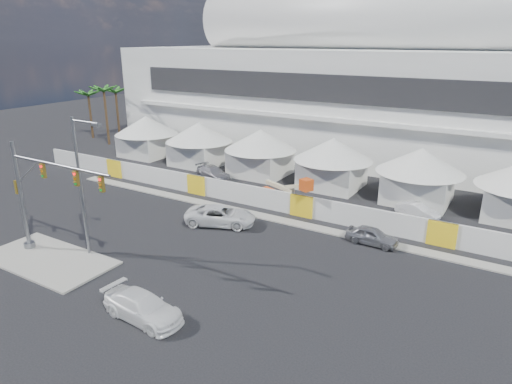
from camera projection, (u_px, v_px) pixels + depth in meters
The scene contains 15 objects.
ground at pixel (138, 264), 32.71m from camera, with size 160.00×160.00×0.00m, color black.
median_island at pixel (48, 260), 33.20m from camera, with size 10.00×5.00×0.15m, color gray.
far_curb at pixel (464, 261), 33.01m from camera, with size 80.00×1.20×0.12m, color gray.
stadium at pixel (414, 86), 59.04m from camera, with size 80.00×24.80×21.98m.
tent_row at pixel (295, 153), 50.90m from camera, with size 53.40×8.40×5.40m.
hoarding_fence at pixel (302, 206), 41.20m from camera, with size 70.00×0.25×2.00m, color silver.
palm_cluster at pixel (116, 96), 70.82m from camera, with size 10.60×10.60×8.55m.
sedan_silver at pixel (372, 236), 35.69m from camera, with size 4.08×1.64×1.39m, color #9B9CA0.
pickup_curb at pixel (221, 216), 39.36m from camera, with size 6.04×2.79×1.68m, color silver.
pickup_near at pixel (143, 307), 26.13m from camera, with size 5.26×2.14×1.53m, color white.
lot_car_a at pixel (418, 210), 41.10m from camera, with size 3.84×1.34×1.27m, color silver.
lot_car_c at pixel (213, 173), 52.21m from camera, with size 5.02×2.04×1.46m, color #A2A2A7.
traffic_mast at pixel (37, 196), 32.59m from camera, with size 10.25×0.80×8.26m.
streetlight_median at pixel (82, 179), 32.06m from camera, with size 2.82×0.28×10.20m.
boom_lift at pixel (278, 195), 44.05m from camera, with size 7.59×2.98×3.71m.
Camera 1 is at (22.42, -20.70, 15.40)m, focal length 32.00 mm.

